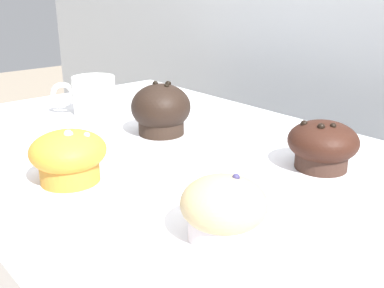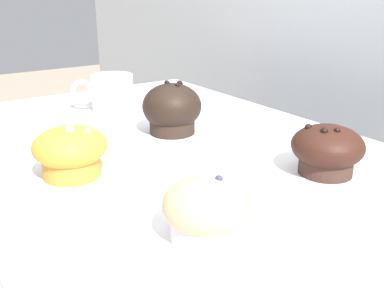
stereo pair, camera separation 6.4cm
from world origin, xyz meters
name	(u,v)px [view 1 (the left image)]	position (x,y,z in m)	size (l,w,h in m)	color
wall_back	(359,104)	(0.00, 0.60, 0.90)	(3.20, 0.10, 1.80)	#B2B7BC
muffin_front_center	(323,145)	(0.21, 0.13, 0.96)	(0.10, 0.10, 0.08)	#3B261E
muffin_back_left	(161,110)	(-0.08, 0.05, 0.97)	(0.11, 0.11, 0.10)	#2D2019
muffin_back_right	(68,156)	(0.01, -0.18, 0.96)	(0.11, 0.11, 0.08)	#C48631
muffin_front_left	(224,209)	(0.25, -0.12, 0.96)	(0.09, 0.09, 0.07)	silver
coffee_cup	(93,94)	(-0.28, 0.02, 0.96)	(0.10, 0.12, 0.08)	white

